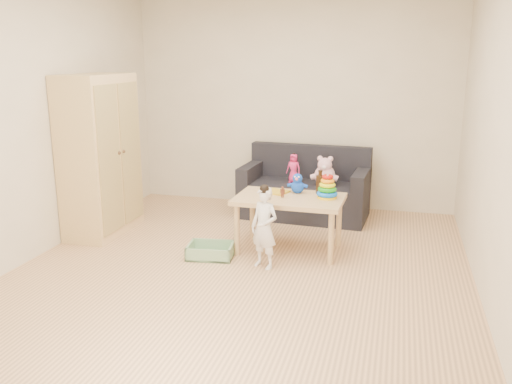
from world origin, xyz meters
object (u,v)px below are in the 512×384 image
(wardrobe, at_px, (100,155))
(play_table, at_px, (289,224))
(toddler, at_px, (264,229))
(sofa, at_px, (304,200))

(wardrobe, relative_size, play_table, 1.63)
(play_table, height_order, toddler, toddler)
(wardrobe, relative_size, toddler, 2.31)
(wardrobe, distance_m, sofa, 2.38)
(sofa, relative_size, play_table, 1.42)
(sofa, height_order, play_table, play_table)
(toddler, bearing_deg, play_table, 99.56)
(wardrobe, xyz_separation_m, sofa, (2.01, 1.12, -0.64))
(sofa, xyz_separation_m, play_table, (0.06, -1.18, 0.07))
(wardrobe, xyz_separation_m, toddler, (1.93, -0.55, -0.48))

